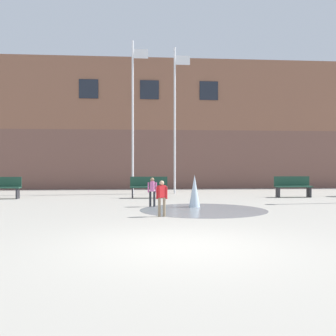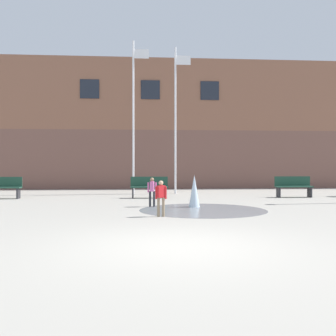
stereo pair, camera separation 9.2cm
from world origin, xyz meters
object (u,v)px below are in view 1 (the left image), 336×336
park_bench_far_left (1,187)px  child_in_fountain (152,190)px  park_bench_near_trashcan (293,186)px  flagpole_right (175,116)px  park_bench_under_left_flagpole (149,187)px  child_running (162,195)px  flagpole_left (133,112)px

park_bench_far_left → child_in_fountain: child_in_fountain is taller
park_bench_near_trashcan → flagpole_right: size_ratio=0.22×
park_bench_under_left_flagpole → park_bench_near_trashcan: bearing=-0.8°
park_bench_under_left_flagpole → child_running: (0.15, -6.06, 0.10)m
flagpole_left → park_bench_under_left_flagpole: bearing=-74.4°
flagpole_right → park_bench_far_left: bearing=-163.0°
park_bench_near_trashcan → flagpole_right: (-4.92, 2.52, 3.35)m
park_bench_far_left → flagpole_left: size_ratio=0.21×
park_bench_far_left → flagpole_left: (5.50, 2.30, 3.49)m
park_bench_near_trashcan → flagpole_left: flagpole_left is taller
park_bench_far_left → child_running: bearing=-44.3°
flagpole_left → flagpole_right: bearing=-0.0°
child_running → flagpole_left: flagpole_left is taller
park_bench_under_left_flagpole → park_bench_far_left: bearing=178.9°
child_in_fountain → flagpole_right: flagpole_right is taller
park_bench_far_left → flagpole_right: 8.58m
park_bench_far_left → park_bench_near_trashcan: size_ratio=1.00×
park_bench_under_left_flagpole → child_in_fountain: child_in_fountain is taller
park_bench_near_trashcan → child_running: size_ratio=1.62×
park_bench_far_left → child_in_fountain: (6.17, -3.62, 0.10)m
park_bench_under_left_flagpole → flagpole_right: 4.36m
park_bench_far_left → park_bench_near_trashcan: (12.47, -0.21, 0.00)m
park_bench_far_left → flagpole_right: (7.55, 2.30, 3.35)m
park_bench_under_left_flagpole → child_running: 6.06m
child_in_fountain → flagpole_right: bearing=177.5°
park_bench_far_left → child_running: 8.85m
park_bench_under_left_flagpole → child_in_fountain: 3.50m
park_bench_under_left_flagpole → park_bench_near_trashcan: (6.30, -0.09, 0.00)m
flagpole_right → child_in_fountain: bearing=-103.1°
flagpole_left → child_in_fountain: bearing=-83.5°
park_bench_far_left → child_running: size_ratio=1.62×
flagpole_left → park_bench_near_trashcan: bearing=-19.8°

